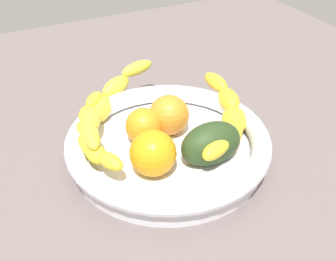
# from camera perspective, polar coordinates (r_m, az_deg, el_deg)

# --- Properties ---
(kitchen_counter) EXTENTS (1.20, 1.20, 0.03)m
(kitchen_counter) POSITION_cam_1_polar(r_m,az_deg,el_deg) (0.63, -0.00, -4.72)
(kitchen_counter) COLOR #695E5D
(kitchen_counter) RESTS_ON ground
(fruit_bowl) EXTENTS (0.29, 0.29, 0.05)m
(fruit_bowl) POSITION_cam_1_polar(r_m,az_deg,el_deg) (0.61, -0.00, -1.88)
(fruit_bowl) COLOR white
(fruit_bowl) RESTS_ON kitchen_counter
(banana_draped_left) EXTENTS (0.21, 0.18, 0.05)m
(banana_draped_left) POSITION_cam_1_polar(r_m,az_deg,el_deg) (0.66, -8.31, 3.64)
(banana_draped_left) COLOR yellow
(banana_draped_left) RESTS_ON fruit_bowl
(banana_draped_right) EXTENTS (0.20, 0.08, 0.04)m
(banana_draped_right) POSITION_cam_1_polar(r_m,az_deg,el_deg) (0.61, -10.27, -0.44)
(banana_draped_right) COLOR yellow
(banana_draped_right) RESTS_ON fruit_bowl
(banana_arching_top) EXTENTS (0.21, 0.14, 0.05)m
(banana_arching_top) POSITION_cam_1_polar(r_m,az_deg,el_deg) (0.64, 8.01, 1.92)
(banana_arching_top) COLOR yellow
(banana_arching_top) RESTS_ON fruit_bowl
(orange_front) EXTENTS (0.06, 0.06, 0.06)m
(orange_front) POSITION_cam_1_polar(r_m,az_deg,el_deg) (0.55, -2.03, -3.06)
(orange_front) COLOR orange
(orange_front) RESTS_ON fruit_bowl
(orange_mid_left) EXTENTS (0.06, 0.06, 0.06)m
(orange_mid_left) POSITION_cam_1_polar(r_m,az_deg,el_deg) (0.63, 0.14, 2.09)
(orange_mid_left) COLOR orange
(orange_mid_left) RESTS_ON fruit_bowl
(orange_mid_right) EXTENTS (0.05, 0.05, 0.05)m
(orange_mid_right) POSITION_cam_1_polar(r_m,az_deg,el_deg) (0.61, -3.29, 0.61)
(orange_mid_right) COLOR orange
(orange_mid_right) RESTS_ON fruit_bowl
(avocado_dark) EXTENTS (0.06, 0.09, 0.06)m
(avocado_dark) POSITION_cam_1_polar(r_m,az_deg,el_deg) (0.58, 5.78, -1.74)
(avocado_dark) COLOR #29401D
(avocado_dark) RESTS_ON fruit_bowl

